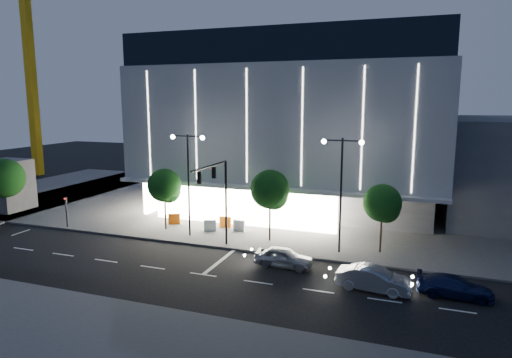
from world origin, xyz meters
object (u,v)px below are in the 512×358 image
at_px(tower_crane, 34,42).
at_px(street_lamp_east, 341,178).
at_px(tree_mid, 270,191).
at_px(barrier_b, 210,225).
at_px(street_lamp_west, 188,169).
at_px(barrier_a, 174,219).
at_px(barrier_c, 225,222).
at_px(ped_signal_far, 66,209).
at_px(tree_right, 383,205).
at_px(car_lead, 284,257).
at_px(car_second, 374,279).
at_px(traffic_mast, 218,189).
at_px(tree_left, 165,187).
at_px(barrier_d, 239,226).
at_px(car_third, 455,287).

bearing_deg(tower_crane, street_lamp_east, -23.37).
xyz_separation_m(tree_mid, barrier_b, (-5.97, 0.84, -3.68)).
xyz_separation_m(street_lamp_west, barrier_b, (1.06, 1.86, -5.31)).
height_order(street_lamp_west, barrier_a, street_lamp_west).
xyz_separation_m(barrier_a, barrier_c, (5.03, 0.61, 0.00)).
height_order(ped_signal_far, tree_right, tree_right).
bearing_deg(street_lamp_east, tower_crane, 156.63).
relative_size(tree_right, barrier_a, 5.01).
xyz_separation_m(barrier_a, barrier_b, (4.21, -0.94, 0.00)).
distance_m(car_lead, car_second, 6.75).
height_order(traffic_mast, car_lead, traffic_mast).
relative_size(street_lamp_west, tree_mid, 1.46).
relative_size(street_lamp_west, car_second, 1.96).
height_order(street_lamp_west, ped_signal_far, street_lamp_west).
xyz_separation_m(traffic_mast, barrier_a, (-7.15, 5.46, -4.38)).
distance_m(traffic_mast, tower_crane, 51.04).
relative_size(tree_left, tree_right, 1.04).
relative_size(tower_crane, tree_mid, 5.20).
bearing_deg(tree_right, barrier_d, 172.29).
height_order(ped_signal_far, tree_left, tree_left).
xyz_separation_m(street_lamp_east, ped_signal_far, (-25.00, -1.50, -4.07)).
distance_m(tree_mid, car_second, 12.24).
relative_size(traffic_mast, barrier_a, 6.43).
bearing_deg(barrier_d, tree_mid, -20.34).
distance_m(ped_signal_far, tower_crane, 39.63).
height_order(tower_crane, tree_right, tower_crane).
bearing_deg(street_lamp_west, tree_right, 3.64).
height_order(tree_mid, car_third, tree_mid).
bearing_deg(car_third, barrier_a, 71.67).
relative_size(street_lamp_west, barrier_a, 8.18).
bearing_deg(barrier_c, ped_signal_far, -167.19).
bearing_deg(tree_left, barrier_b, 11.72).
height_order(tree_right, barrier_c, tree_right).
distance_m(tree_right, car_lead, 8.75).
distance_m(traffic_mast, ped_signal_far, 16.35).
distance_m(tree_mid, tree_right, 9.01).
bearing_deg(street_lamp_west, tree_left, 161.06).
relative_size(tree_left, car_lead, 1.37).
bearing_deg(traffic_mast, street_lamp_east, 16.48).
bearing_deg(ped_signal_far, barrier_d, 15.18).
relative_size(car_third, barrier_d, 4.00).
xyz_separation_m(tower_crane, car_lead, (47.69, -26.21, -19.79)).
distance_m(tower_crane, tree_mid, 52.17).
relative_size(street_lamp_west, tower_crane, 0.28).
distance_m(street_lamp_west, tree_mid, 7.28).
relative_size(tree_mid, car_third, 1.40).
distance_m(car_second, barrier_a, 21.37).
height_order(traffic_mast, tower_crane, tower_crane).
distance_m(traffic_mast, tree_right, 12.63).
xyz_separation_m(street_lamp_east, tree_right, (3.03, 1.02, -2.07)).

